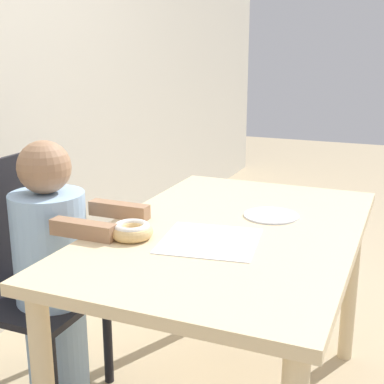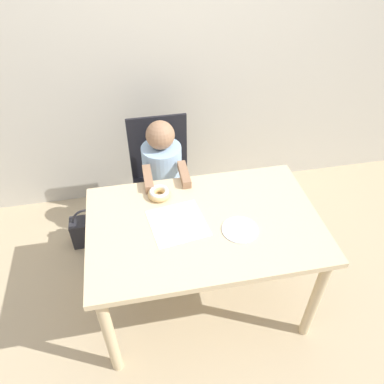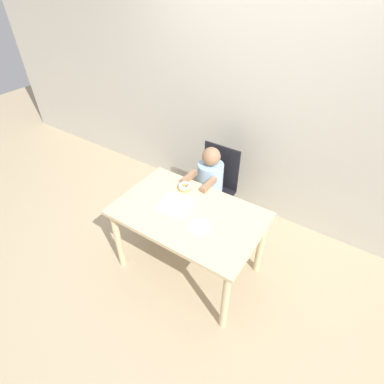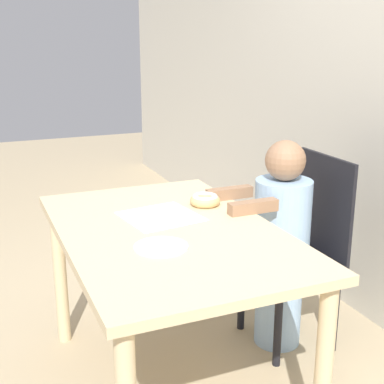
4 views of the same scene
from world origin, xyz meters
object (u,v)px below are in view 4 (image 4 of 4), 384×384
at_px(child_figure, 280,246).
at_px(handbag, 232,272).
at_px(donut, 205,200).
at_px(chair, 301,250).

bearing_deg(child_figure, handbag, 175.51).
height_order(child_figure, handbag, child_figure).
bearing_deg(child_figure, donut, -99.64).
relative_size(chair, child_figure, 0.91).
xyz_separation_m(donut, handbag, (-0.50, 0.40, -0.63)).
distance_m(chair, donut, 0.56).
xyz_separation_m(chair, donut, (-0.06, -0.48, 0.29)).
relative_size(child_figure, donut, 7.54).
bearing_deg(chair, donut, -97.26).
relative_size(chair, handbag, 2.74).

